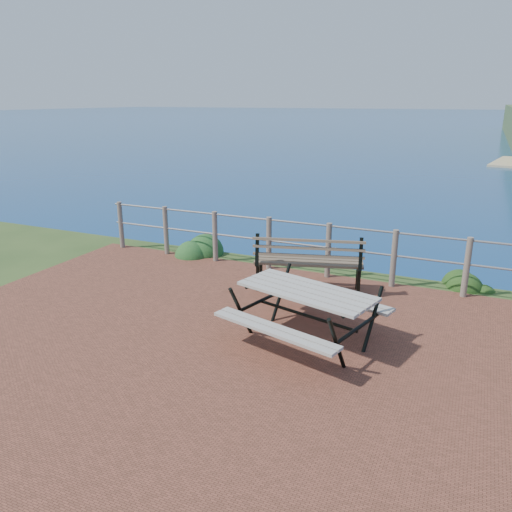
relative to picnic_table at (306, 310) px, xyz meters
The scene contains 7 objects.
ground 1.02m from the picnic_table, 120.24° to the right, with size 10.00×7.00×0.12m, color brown.
ocean 199.22m from the picnic_table, 90.13° to the left, with size 1200.00×1200.00×0.00m, color #155781.
safety_railing 2.61m from the picnic_table, 99.98° to the left, with size 9.40×0.10×1.00m.
picnic_table is the anchor object (origin of this frame).
park_bench 1.92m from the picnic_table, 107.45° to the left, with size 1.85×0.91×1.01m.
shrub_lip_west 4.41m from the picnic_table, 138.41° to the left, with size 0.81×0.81×0.57m, color #1D4E1F.
shrub_lip_east 3.70m from the picnic_table, 57.83° to the left, with size 0.67×0.67×0.37m, color #1C3E13.
Camera 1 is at (2.31, -4.95, 3.11)m, focal length 35.00 mm.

